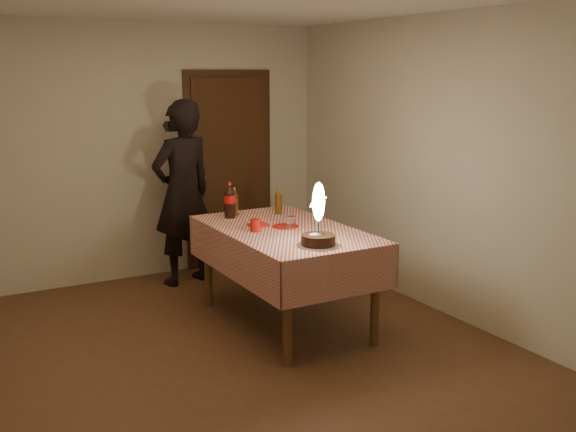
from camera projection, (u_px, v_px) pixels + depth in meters
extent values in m
cube|color=brown|center=(232.00, 351.00, 5.19)|extent=(4.00, 4.50, 0.01)
cube|color=beige|center=(138.00, 153.00, 6.84)|extent=(4.00, 0.04, 2.60)
cube|color=beige|center=(438.00, 257.00, 3.00)|extent=(4.00, 0.04, 2.60)
cube|color=beige|center=(439.00, 166.00, 5.87)|extent=(0.04, 4.50, 2.60)
cube|color=#472814|center=(229.00, 173.00, 7.35)|extent=(0.85, 0.05, 2.05)
sphere|color=#B28C33|center=(204.00, 178.00, 7.16)|extent=(0.06, 0.06, 0.06)
cube|color=brown|center=(285.00, 232.00, 5.58)|extent=(0.90, 1.60, 0.04)
cylinder|color=brown|center=(288.00, 315.00, 4.85)|extent=(0.07, 0.07, 0.78)
cylinder|color=brown|center=(375.00, 297.00, 5.22)|extent=(0.07, 0.07, 0.78)
cylinder|color=brown|center=(208.00, 265.00, 6.11)|extent=(0.07, 0.07, 0.78)
cylinder|color=brown|center=(283.00, 253.00, 6.48)|extent=(0.07, 0.07, 0.78)
cube|color=silver|center=(285.00, 229.00, 5.57)|extent=(1.02, 1.72, 0.01)
cube|color=silver|center=(342.00, 276.00, 4.88)|extent=(1.02, 0.01, 0.34)
cube|color=silver|center=(241.00, 229.00, 6.34)|extent=(1.02, 0.01, 0.34)
cube|color=silver|center=(230.00, 258.00, 5.37)|extent=(0.01, 1.72, 0.34)
cube|color=silver|center=(336.00, 242.00, 5.85)|extent=(0.01, 1.72, 0.34)
cylinder|color=white|center=(318.00, 245.00, 5.03)|extent=(0.32, 0.32, 0.01)
cylinder|color=black|center=(318.00, 240.00, 5.02)|extent=(0.25, 0.25, 0.08)
cylinder|color=white|center=(315.00, 234.00, 5.01)|extent=(0.07, 0.07, 0.00)
sphere|color=red|center=(323.00, 233.00, 5.01)|extent=(0.02, 0.02, 0.02)
cube|color=#19721E|center=(325.00, 234.00, 5.02)|extent=(0.02, 0.01, 0.00)
cube|color=#19721E|center=(323.00, 235.00, 5.00)|extent=(0.01, 0.02, 0.00)
cylinder|color=#262628|center=(318.00, 227.00, 5.00)|extent=(0.01, 0.01, 0.12)
ellipsoid|color=#FFF2BF|center=(319.00, 202.00, 4.96)|extent=(0.09, 0.09, 0.29)
sphere|color=white|center=(318.00, 216.00, 4.98)|extent=(0.04, 0.04, 0.04)
cylinder|color=#A60B0C|center=(285.00, 226.00, 5.63)|extent=(0.22, 0.22, 0.01)
cylinder|color=#B3130C|center=(255.00, 225.00, 5.46)|extent=(0.08, 0.08, 0.10)
cylinder|color=white|center=(291.00, 222.00, 5.62)|extent=(0.07, 0.07, 0.09)
cube|color=red|center=(259.00, 225.00, 5.65)|extent=(0.15, 0.15, 0.02)
cylinder|color=black|center=(230.00, 206.00, 5.96)|extent=(0.10, 0.10, 0.22)
cylinder|color=red|center=(230.00, 199.00, 5.95)|extent=(0.10, 0.10, 0.07)
cone|color=black|center=(230.00, 189.00, 5.93)|extent=(0.10, 0.10, 0.08)
cylinder|color=red|center=(230.00, 184.00, 5.92)|extent=(0.03, 0.03, 0.02)
cylinder|color=#52310E|center=(234.00, 206.00, 6.06)|extent=(0.06, 0.06, 0.18)
cone|color=#52310E|center=(234.00, 193.00, 6.04)|extent=(0.06, 0.06, 0.06)
cylinder|color=olive|center=(234.00, 189.00, 6.03)|extent=(0.02, 0.02, 0.02)
cylinder|color=#52310E|center=(278.00, 204.00, 6.12)|extent=(0.06, 0.06, 0.18)
cone|color=#52310E|center=(278.00, 191.00, 6.10)|extent=(0.06, 0.06, 0.06)
cylinder|color=olive|center=(278.00, 187.00, 6.09)|extent=(0.02, 0.02, 0.02)
imported|color=black|center=(182.00, 193.00, 6.69)|extent=(0.76, 0.59, 1.85)
cube|color=black|center=(173.00, 126.00, 6.64)|extent=(0.15, 0.12, 0.10)
cylinder|color=black|center=(168.00, 126.00, 6.70)|extent=(0.09, 0.10, 0.08)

